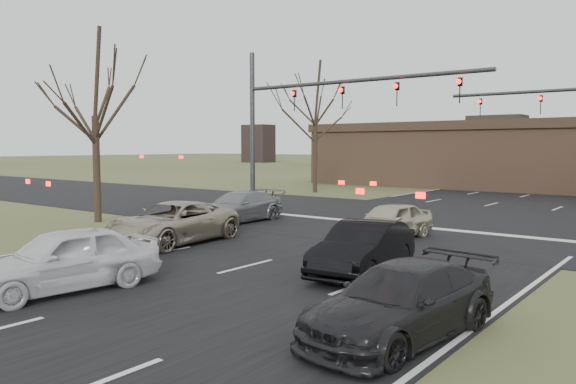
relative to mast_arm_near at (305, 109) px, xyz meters
The scene contains 11 objects.
ground 14.90m from the mast_arm_near, 68.09° to the right, with size 360.00×360.00×0.00m, color #4A542C.
road_cross 7.55m from the mast_arm_near, 20.93° to the left, with size 200.00×14.00×0.02m, color black.
mast_arm_near is the anchor object (origin of this frame).
tree_left_near 9.52m from the mast_arm_near, 131.85° to the right, with size 5.10×5.10×8.50m.
tree_left_far 14.48m from the mast_arm_near, 122.92° to the left, with size 5.70×5.70×9.50m.
car_silver_suv 9.76m from the mast_arm_near, 85.54° to the right, with size 2.38×5.16×1.43m, color #A69E86.
car_white_sedan 15.54m from the mast_arm_near, 75.96° to the right, with size 1.76×4.39×1.49m, color silver.
car_black_hatch 12.80m from the mast_arm_near, 46.80° to the right, with size 1.46×4.18×1.38m, color black.
car_charcoal_sedan 17.45m from the mast_arm_near, 48.40° to the right, with size 1.80×4.42×1.28m, color black.
car_grey_ahead 5.59m from the mast_arm_near, 111.61° to the right, with size 1.90×4.68×1.36m, color gray.
car_silver_ahead 8.26m from the mast_arm_near, 27.87° to the right, with size 1.57×3.89×1.33m, color #BEB89A.
Camera 1 is at (10.26, -8.42, 3.34)m, focal length 35.00 mm.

